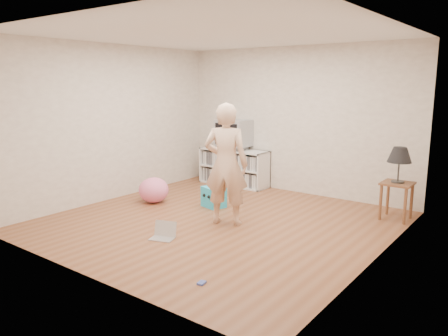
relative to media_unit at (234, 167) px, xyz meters
name	(u,v)px	position (x,y,z in m)	size (l,w,h in m)	color
ground	(219,222)	(1.18, -2.04, -0.35)	(4.50, 4.50, 0.00)	brown
walls	(219,132)	(1.18, -2.04, 0.95)	(4.52, 4.52, 2.60)	beige
ceiling	(218,34)	(1.18, -2.04, 2.25)	(4.50, 4.50, 0.01)	white
media_unit	(234,167)	(0.00, 0.00, 0.00)	(1.40, 0.45, 0.70)	white
dvd_deck	(234,148)	(0.00, -0.02, 0.39)	(0.45, 0.35, 0.07)	gray
crt_tv	(234,133)	(0.00, -0.02, 0.67)	(0.60, 0.53, 0.50)	#99999E
side_table	(397,191)	(3.17, -0.39, 0.07)	(0.42, 0.42, 0.55)	brown
table_lamp	(400,156)	(3.17, -0.39, 0.59)	(0.34, 0.34, 0.52)	#333333
person	(226,164)	(1.31, -2.04, 0.50)	(0.62, 0.41, 1.70)	beige
laptop	(164,234)	(1.03, -3.00, -0.29)	(0.36, 0.32, 0.21)	silver
playing_cards	(202,283)	(2.26, -3.71, -0.34)	(0.07, 0.09, 0.02)	#4B60C8
plush_blue	(214,197)	(0.65, -1.48, -0.18)	(0.41, 0.36, 0.40)	#24BBF1
plush_pink	(154,190)	(-0.31, -1.87, -0.14)	(0.49, 0.49, 0.42)	pink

